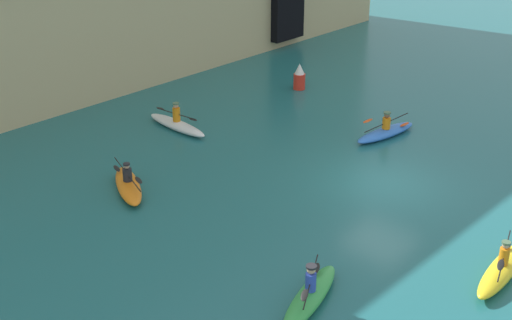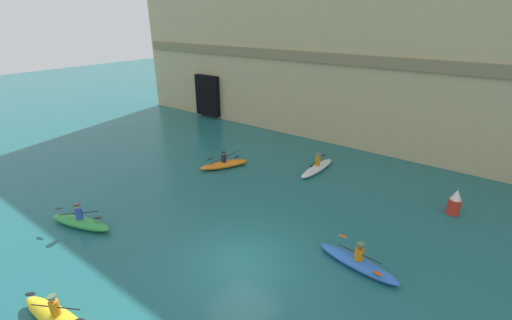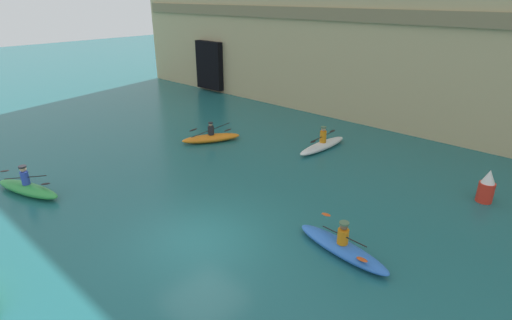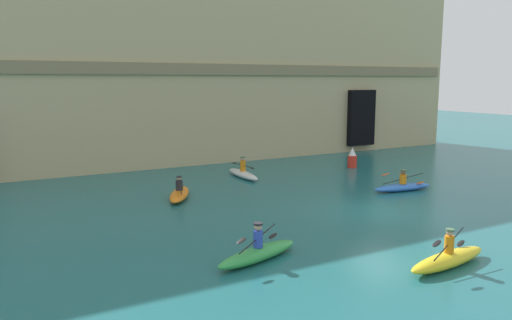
% 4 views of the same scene
% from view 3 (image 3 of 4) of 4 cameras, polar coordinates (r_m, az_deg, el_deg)
% --- Properties ---
extents(ground_plane, '(120.00, 120.00, 0.00)m').
position_cam_3_polar(ground_plane, '(13.21, -7.86, -11.10)').
color(ground_plane, '#1E6066').
extents(kayak_white, '(0.81, 3.53, 1.20)m').
position_cam_3_polar(kayak_white, '(20.43, 9.48, 2.15)').
color(kayak_white, white).
rests_on(kayak_white, ground).
extents(kayak_green, '(3.34, 1.62, 1.20)m').
position_cam_3_polar(kayak_green, '(18.05, -29.84, -3.49)').
color(kayak_green, green).
rests_on(kayak_green, ground).
extents(kayak_blue, '(3.37, 1.20, 1.09)m').
position_cam_3_polar(kayak_blue, '(12.61, 12.17, -12.04)').
color(kayak_blue, blue).
rests_on(kayak_blue, ground).
extents(kayak_orange, '(2.19, 3.09, 1.08)m').
position_cam_3_polar(kayak_orange, '(21.33, -6.41, 3.21)').
color(kayak_orange, orange).
rests_on(kayak_orange, ground).
extents(marker_buoy, '(0.58, 0.58, 1.30)m').
position_cam_3_polar(marker_buoy, '(17.29, 30.08, -3.37)').
color(marker_buoy, red).
rests_on(marker_buoy, ground).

